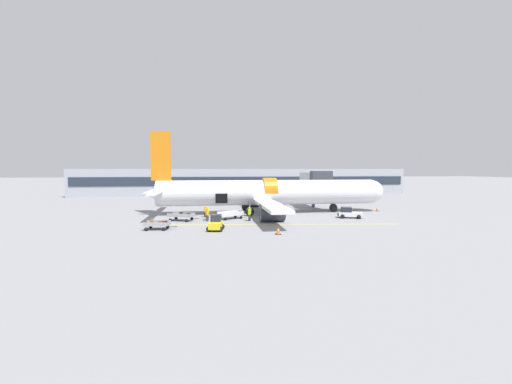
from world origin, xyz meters
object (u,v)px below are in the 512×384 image
ground_crew_supervisor (205,211)px  suitcase_on_tarmac_upright (219,220)px  baggage_tug_lead (349,213)px  ground_crew_loader_a (250,214)px  ground_crew_loader_b (207,213)px  baggage_cart_queued (182,216)px  baggage_tug_mid (216,224)px  airplane (266,193)px  baggage_cart_empty (158,225)px  baggage_cart_loading (231,215)px  ground_crew_driver (207,215)px

ground_crew_supervisor → suitcase_on_tarmac_upright: (1.75, -4.41, -0.54)m
baggage_tug_lead → ground_crew_loader_a: (-13.79, -0.61, 0.32)m
ground_crew_loader_b → baggage_cart_queued: bearing=-173.8°
ground_crew_loader_b → ground_crew_loader_a: bearing=-18.7°
baggage_tug_mid → ground_crew_loader_b: (-0.97, 7.35, 0.26)m
airplane → baggage_cart_empty: size_ratio=10.15×
baggage_cart_loading → suitcase_on_tarmac_upright: (-1.77, -2.50, -0.18)m
baggage_tug_mid → baggage_cart_loading: size_ratio=0.61×
baggage_tug_mid → ground_crew_loader_b: ground_crew_loader_b is taller
baggage_tug_lead → ground_crew_loader_b: ground_crew_loader_b is taller
baggage_cart_loading → baggage_cart_queued: size_ratio=1.01×
baggage_cart_empty → ground_crew_loader_a: 11.50m
baggage_cart_empty → ground_crew_driver: (5.31, 4.82, 0.35)m
baggage_cart_queued → ground_crew_loader_b: size_ratio=2.28×
ground_crew_loader_a → suitcase_on_tarmac_upright: 4.01m
baggage_cart_loading → baggage_cart_queued: (-6.41, -0.78, 0.08)m
ground_crew_loader_b → suitcase_on_tarmac_upright: (1.41, -2.08, -0.64)m
baggage_cart_queued → suitcase_on_tarmac_upright: size_ratio=5.60×
baggage_cart_empty → ground_crew_driver: size_ratio=2.26×
airplane → ground_crew_driver: 11.15m
baggage_tug_lead → baggage_cart_loading: 16.05m
baggage_tug_mid → ground_crew_driver: bearing=99.2°
baggage_tug_lead → ground_crew_loader_b: (-19.14, 1.21, 0.31)m
baggage_tug_lead → suitcase_on_tarmac_upright: 17.76m
baggage_tug_lead → baggage_cart_empty: (-24.48, -4.82, -0.14)m
ground_crew_loader_a → baggage_cart_loading: bearing=134.2°
baggage_tug_mid → suitcase_on_tarmac_upright: (0.43, 5.27, -0.38)m
baggage_cart_queued → baggage_cart_empty: baggage_cart_empty is taller
baggage_cart_empty → ground_crew_driver: ground_crew_driver is taller
baggage_tug_mid → ground_crew_loader_a: size_ratio=1.40×
ground_crew_loader_a → airplane: bearing=64.3°
baggage_tug_mid → baggage_cart_empty: baggage_tug_mid is taller
ground_crew_loader_b → ground_crew_supervisor: (-0.34, 2.33, -0.10)m
suitcase_on_tarmac_upright → airplane: bearing=45.0°
baggage_tug_lead → ground_crew_driver: bearing=180.0°
baggage_cart_loading → ground_crew_driver: size_ratio=2.58×
ground_crew_supervisor → baggage_tug_mid: bearing=-82.3°
ground_crew_loader_b → ground_crew_driver: ground_crew_loader_b is taller
airplane → ground_crew_driver: size_ratio=22.92×
ground_crew_loader_b → suitcase_on_tarmac_upright: ground_crew_loader_b is taller
baggage_tug_lead → baggage_cart_loading: (-15.96, 1.63, -0.14)m
airplane → ground_crew_loader_a: bearing=-115.7°
baggage_tug_mid → ground_crew_loader_a: (4.38, 5.53, 0.27)m
ground_crew_loader_a → ground_crew_driver: ground_crew_loader_a is taller
baggage_cart_empty → suitcase_on_tarmac_upright: 7.82m
baggage_tug_mid → suitcase_on_tarmac_upright: baggage_tug_mid is taller
airplane → ground_crew_loader_a: (-3.41, -7.10, -2.08)m
baggage_cart_loading → ground_crew_loader_b: ground_crew_loader_b is taller
airplane → suitcase_on_tarmac_upright: 10.76m
baggage_tug_mid → baggage_cart_empty: 6.45m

